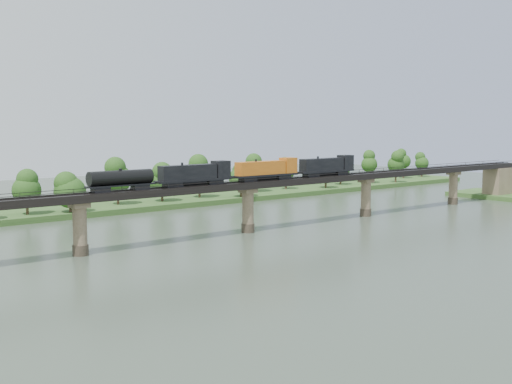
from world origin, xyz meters
TOP-DOWN VIEW (x-y plane):
  - ground at (0.00, 0.00)m, footprint 400.00×400.00m
  - far_bank at (0.00, 85.00)m, footprint 300.00×24.00m
  - bridge at (0.00, 30.00)m, footprint 236.00×30.00m
  - bridge_superstructure at (0.00, 30.00)m, footprint 220.00×4.90m
  - far_treeline at (-8.21, 80.52)m, footprint 289.06×17.54m
  - freight_train at (-1.26, 30.00)m, footprint 72.20×2.81m

SIDE VIEW (x-z plane):
  - ground at x=0.00m, z-range 0.00..0.00m
  - far_bank at x=0.00m, z-range 0.00..1.60m
  - bridge at x=0.00m, z-range -0.29..11.21m
  - far_treeline at x=-8.21m, z-range 2.03..15.63m
  - bridge_superstructure at x=0.00m, z-range 11.42..12.17m
  - freight_train at x=-1.26m, z-range 11.39..16.36m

